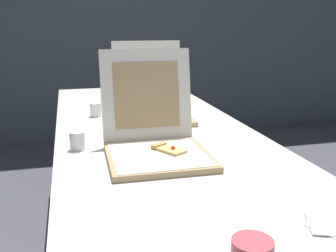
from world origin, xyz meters
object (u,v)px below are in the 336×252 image
object	(u,v)px
table	(154,138)
pizza_box_middle	(152,108)
cup_white_far	(96,110)
cup_white_near_center	(77,141)
pizza_box_front	(156,141)
napkin_pile	(335,226)

from	to	relation	value
table	pizza_box_middle	size ratio (longest dim) A/B	6.34
pizza_box_middle	cup_white_far	distance (m)	0.30
cup_white_near_center	pizza_box_middle	bearing A→B (deg)	47.44
pizza_box_front	cup_white_far	xyz separation A→B (m)	(-0.17, 0.68, -0.02)
pizza_box_front	cup_white_far	world-z (taller)	pizza_box_front
cup_white_near_center	napkin_pile	world-z (taller)	cup_white_near_center
pizza_box_front	cup_white_far	bearing A→B (deg)	105.07
table	pizza_box_front	bearing A→B (deg)	-101.43
napkin_pile	pizza_box_middle	bearing A→B (deg)	99.59
table	cup_white_near_center	distance (m)	0.42
pizza_box_front	pizza_box_middle	world-z (taller)	pizza_box_middle
napkin_pile	cup_white_far	bearing A→B (deg)	110.13
table	napkin_pile	xyz separation A→B (m)	(0.23, -0.98, 0.05)
table	napkin_pile	size ratio (longest dim) A/B	15.17
table	cup_white_far	xyz separation A→B (m)	(-0.24, 0.32, 0.08)
pizza_box_middle	cup_white_near_center	xyz separation A→B (m)	(-0.39, -0.42, -0.02)
table	pizza_box_middle	bearing A→B (deg)	80.41
table	pizza_box_front	world-z (taller)	pizza_box_front
pizza_box_middle	cup_white_far	world-z (taller)	pizza_box_middle
table	cup_white_near_center	xyz separation A→B (m)	(-0.35, -0.22, 0.08)
table	cup_white_far	world-z (taller)	cup_white_far
pizza_box_front	napkin_pile	bearing A→B (deg)	-62.41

